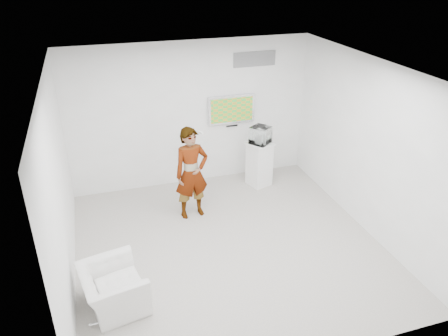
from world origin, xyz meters
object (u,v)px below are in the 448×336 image
Objects in this scene: pedestal at (259,164)px; floor_uplight at (267,167)px; armchair at (113,288)px; person at (192,173)px; tv at (231,109)px.

pedestal is 0.70m from floor_uplight.
pedestal is (3.26, 2.75, 0.17)m from armchair.
armchair is at bearing -139.83° from pedestal.
floor_uplight is at bearing 23.08° from person.
person reaches higher than armchair.
tv is 4.51m from armchair.
armchair is (-2.81, -3.30, -1.25)m from tv.
tv is at bearing 129.42° from pedestal.
tv is 1.05× the size of pedestal.
person reaches higher than floor_uplight.
armchair is at bearing -138.64° from floor_uplight.
tv is 1.29m from pedestal.
person is at bearing -155.17° from pedestal.
person reaches higher than pedestal.
person is 7.03× the size of floor_uplight.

